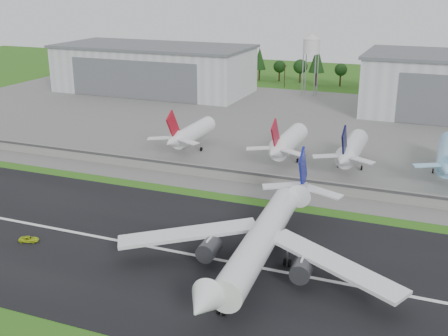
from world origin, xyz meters
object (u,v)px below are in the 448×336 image
at_px(ground_vehicle, 29,239).
at_px(parked_jet_red_b, 286,143).
at_px(parked_jet_skyblue, 448,156).
at_px(parked_jet_red_a, 189,134).
at_px(parked_jet_navy, 350,150).
at_px(main_airliner, 260,247).

xyz_separation_m(ground_vehicle, parked_jet_red_b, (36.29, 74.14, 5.67)).
distance_m(parked_jet_red_b, parked_jet_skyblue, 46.69).
distance_m(ground_vehicle, parked_jet_skyblue, 114.60).
xyz_separation_m(ground_vehicle, parked_jet_red_a, (3.62, 74.09, 5.37)).
distance_m(parked_jet_red_b, parked_jet_navy, 19.61).
relative_size(parked_jet_red_b, parked_jet_skyblue, 0.84).
bearing_deg(parked_jet_red_b, main_airliner, -78.31).
relative_size(parked_jet_red_b, parked_jet_navy, 1.00).
bearing_deg(main_airliner, ground_vehicle, 4.87).
height_order(main_airliner, ground_vehicle, main_airliner).
relative_size(ground_vehicle, parked_jet_navy, 0.13).
bearing_deg(parked_jet_red_a, ground_vehicle, -92.80).
bearing_deg(ground_vehicle, parked_jet_red_a, -21.63).
bearing_deg(parked_jet_navy, parked_jet_skyblue, 10.55).
xyz_separation_m(parked_jet_red_a, parked_jet_skyblue, (79.09, 5.03, 0.13)).
distance_m(main_airliner, parked_jet_navy, 67.27).
height_order(ground_vehicle, parked_jet_skyblue, parked_jet_skyblue).
bearing_deg(parked_jet_skyblue, parked_jet_navy, -169.45).
distance_m(ground_vehicle, parked_jet_red_a, 74.38).
xyz_separation_m(main_airliner, parked_jet_navy, (5.75, 67.01, 1.37)).
height_order(main_airliner, parked_jet_skyblue, main_airliner).
height_order(parked_jet_navy, parked_jet_skyblue, parked_jet_navy).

